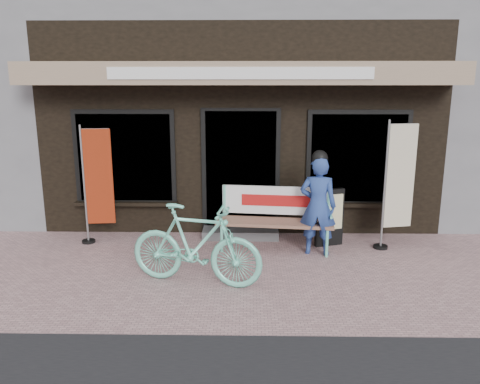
{
  "coord_description": "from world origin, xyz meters",
  "views": [
    {
      "loc": [
        0.13,
        -5.96,
        2.6
      ],
      "look_at": [
        0.01,
        0.7,
        1.05
      ],
      "focal_mm": 35.0,
      "sensor_mm": 36.0,
      "label": 1
    }
  ],
  "objects_px": {
    "person": "(318,204)",
    "bicycle": "(196,245)",
    "nobori_red": "(97,183)",
    "bench": "(275,213)",
    "nobori_cream": "(397,183)",
    "menu_stand": "(330,217)"
  },
  "relations": [
    {
      "from": "bench",
      "to": "nobori_cream",
      "type": "bearing_deg",
      "value": 8.28
    },
    {
      "from": "bicycle",
      "to": "menu_stand",
      "type": "relative_size",
      "value": 1.9
    },
    {
      "from": "bicycle",
      "to": "nobori_red",
      "type": "height_order",
      "value": "nobori_red"
    },
    {
      "from": "person",
      "to": "nobori_red",
      "type": "height_order",
      "value": "nobori_red"
    },
    {
      "from": "person",
      "to": "bicycle",
      "type": "distance_m",
      "value": 2.11
    },
    {
      "from": "nobori_red",
      "to": "bicycle",
      "type": "bearing_deg",
      "value": -48.25
    },
    {
      "from": "person",
      "to": "bench",
      "type": "bearing_deg",
      "value": 171.69
    },
    {
      "from": "person",
      "to": "bicycle",
      "type": "height_order",
      "value": "person"
    },
    {
      "from": "nobori_red",
      "to": "bench",
      "type": "bearing_deg",
      "value": -10.49
    },
    {
      "from": "person",
      "to": "nobori_red",
      "type": "xyz_separation_m",
      "value": [
        -3.54,
        0.47,
        0.21
      ]
    },
    {
      "from": "bicycle",
      "to": "nobori_cream",
      "type": "bearing_deg",
      "value": -49.95
    },
    {
      "from": "bicycle",
      "to": "menu_stand",
      "type": "bearing_deg",
      "value": -38.12
    },
    {
      "from": "bicycle",
      "to": "menu_stand",
      "type": "height_order",
      "value": "bicycle"
    },
    {
      "from": "person",
      "to": "menu_stand",
      "type": "distance_m",
      "value": 0.56
    },
    {
      "from": "bench",
      "to": "menu_stand",
      "type": "bearing_deg",
      "value": 15.55
    },
    {
      "from": "bicycle",
      "to": "menu_stand",
      "type": "xyz_separation_m",
      "value": [
        2.01,
        1.54,
        -0.06
      ]
    },
    {
      "from": "bicycle",
      "to": "nobori_red",
      "type": "bearing_deg",
      "value": 62.29
    },
    {
      "from": "menu_stand",
      "to": "person",
      "type": "bearing_deg",
      "value": -141.99
    },
    {
      "from": "person",
      "to": "nobori_cream",
      "type": "bearing_deg",
      "value": 26.0
    },
    {
      "from": "nobori_red",
      "to": "nobori_cream",
      "type": "distance_m",
      "value": 4.83
    },
    {
      "from": "bicycle",
      "to": "nobori_red",
      "type": "distance_m",
      "value": 2.46
    },
    {
      "from": "bench",
      "to": "person",
      "type": "relative_size",
      "value": 1.15
    }
  ]
}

